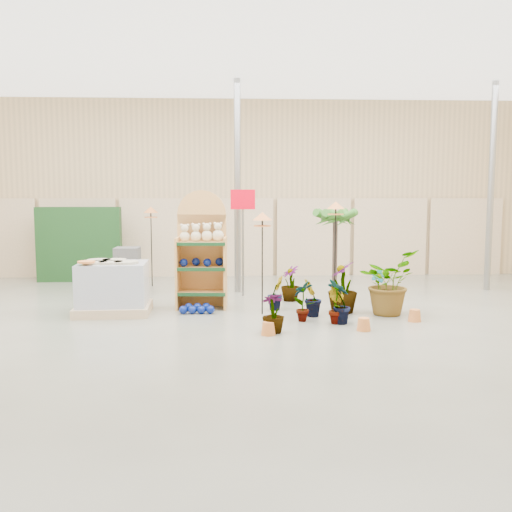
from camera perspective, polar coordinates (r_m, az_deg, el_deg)
The scene contains 23 objects.
room at distance 9.59m, azimuth -1.64°, elevation 6.83°, with size 15.20×12.10×4.70m.
display_shelf at distance 10.67m, azimuth -5.43°, elevation 0.21°, with size 0.95×0.63×2.19m.
teddy_bears at distance 10.53m, azimuth -5.33°, elevation 2.23°, with size 0.81×0.21×0.35m.
gazing_balls_shelf at distance 10.56m, azimuth -5.46°, elevation -0.62°, with size 0.80×0.27×0.15m.
gazing_balls_floor at distance 10.26m, azimuth -5.91°, elevation -5.26°, with size 0.63×0.39×0.15m.
pallet_stack at distance 10.40m, azimuth -14.10°, elevation -3.11°, with size 1.32×1.12×0.95m.
charcoal_planters at distance 12.25m, azimuth -12.71°, elevation -1.49°, with size 0.50×0.50×1.00m.
trellis_stock at distance 14.40m, azimuth -17.26°, elevation 1.12°, with size 2.00×0.30×1.80m, color #163C17.
offer_sign at distance 11.68m, azimuth -1.33°, elevation 3.57°, with size 0.50×0.08×2.20m.
bird_table_front at distance 9.91m, azimuth 0.63°, elevation 3.65°, with size 0.34×0.34×1.80m.
bird_table_right at distance 10.87m, azimuth 7.98°, elevation 4.68°, with size 0.34×0.34×1.97m.
bird_table_back at distance 13.19m, azimuth -10.48°, elevation 4.30°, with size 0.34×0.34×1.82m.
palm at distance 11.63m, azimuth 7.94°, elevation 3.88°, with size 0.70×0.70×1.92m.
potted_plant_0 at distance 9.54m, azimuth 4.72°, elevation -4.48°, with size 0.36×0.24×0.69m, color #2C671C.
potted_plant_1 at distance 9.87m, azimuth 5.66°, elevation -4.18°, with size 0.37×0.30×0.67m, color #2C671C.
potted_plant_3 at distance 10.27m, azimuth 8.66°, elevation -3.08°, with size 0.52×0.52×0.93m, color #2C671C.
potted_plant_4 at distance 11.33m, azimuth 12.16°, elevation -2.90°, with size 0.36×0.24×0.68m, color #2C671C.
potted_plant_5 at distance 10.45m, azimuth 1.98°, elevation -3.72°, with size 0.34×0.27×0.62m, color #2C671C.
potted_plant_7 at distance 8.73m, azimuth 1.75°, elevation -5.71°, with size 0.35×0.35×0.62m, color #2C671C.
potted_plant_8 at distance 9.39m, azimuth 8.06°, elevation -4.50°, with size 0.39×0.27×0.75m, color #2C671C.
potted_plant_9 at distance 9.41m, azimuth 8.36°, elevation -4.86°, with size 0.35×0.28×0.63m, color #2C671C.
potted_plant_10 at distance 10.29m, azimuth 13.02°, elevation -2.56°, with size 1.02×0.89×1.14m, color #2C671C.
potted_plant_11 at distance 11.32m, azimuth 3.46°, elevation -2.75°, with size 0.39×0.39×0.70m, color #2C671C.
Camera 1 is at (-0.18, -8.68, 2.12)m, focal length 40.00 mm.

